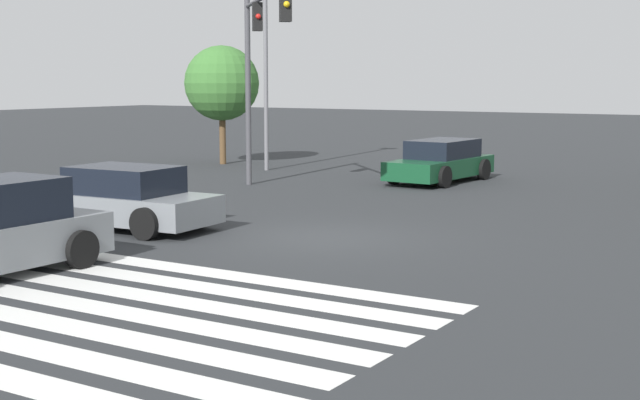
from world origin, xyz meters
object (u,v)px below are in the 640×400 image
object	(u,v)px
traffic_signal_mast	(258,48)
car_4	(441,162)
street_light_pole_a	(266,34)
car_3	(126,199)
tree_corner_b	(222,83)

from	to	relation	value
traffic_signal_mast	car_4	bearing A→B (deg)	102.80
car_4	street_light_pole_a	bearing A→B (deg)	-87.14
traffic_signal_mast	car_3	xyz separation A→B (m)	(1.29, -7.05, -3.67)
tree_corner_b	car_4	bearing A→B (deg)	-6.60
street_light_pole_a	car_3	bearing A→B (deg)	-68.42
traffic_signal_mast	tree_corner_b	xyz separation A→B (m)	(-6.70, 6.76, -1.09)
traffic_signal_mast	street_light_pole_a	distance (m)	6.80
street_light_pole_a	tree_corner_b	xyz separation A→B (m)	(-2.97, 1.11, -1.82)
street_light_pole_a	tree_corner_b	size ratio (longest dim) A/B	1.79
traffic_signal_mast	street_light_pole_a	xyz separation A→B (m)	(-3.73, 5.64, 0.73)
traffic_signal_mast	tree_corner_b	bearing A→B (deg)	179.74
car_3	tree_corner_b	bearing A→B (deg)	116.91
traffic_signal_mast	tree_corner_b	world-z (taller)	traffic_signal_mast
car_4	traffic_signal_mast	bearing A→B (deg)	-28.81
car_4	tree_corner_b	world-z (taller)	tree_corner_b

